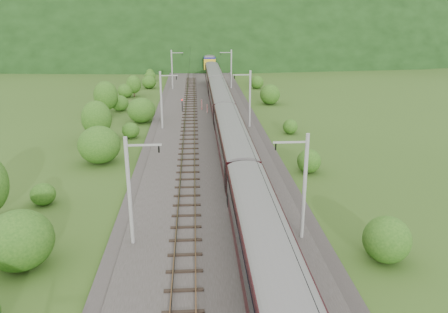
{
  "coord_description": "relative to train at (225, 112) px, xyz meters",
  "views": [
    {
      "loc": [
        -1.45,
        -28.34,
        16.45
      ],
      "look_at": [
        1.23,
        12.19,
        2.6
      ],
      "focal_mm": 35.0,
      "sensor_mm": 36.0,
      "label": 1
    }
  ],
  "objects": [
    {
      "name": "vegetation_right",
      "position": [
        8.61,
        -20.61,
        -2.12
      ],
      "size": [
        5.51,
        108.07,
        3.22
      ],
      "color": "#1F4C14",
      "rests_on": "ground"
    },
    {
      "name": "catenary_right",
      "position": [
        3.72,
        4.55,
        0.93
      ],
      "size": [
        2.54,
        192.28,
        8.0
      ],
      "color": "gray",
      "rests_on": "railbed"
    },
    {
      "name": "overhead_wires",
      "position": [
        -2.4,
        -17.45,
        3.53
      ],
      "size": [
        4.83,
        198.0,
        0.03
      ],
      "color": "black",
      "rests_on": "ground"
    },
    {
      "name": "signal",
      "position": [
        -6.06,
        14.97,
        -2.08
      ],
      "size": [
        0.22,
        0.22,
        2.03
      ],
      "color": "black",
      "rests_on": "railbed"
    },
    {
      "name": "hazard_post_near",
      "position": [
        -2.81,
        16.26,
        -2.43
      ],
      "size": [
        0.18,
        0.18,
        1.68
      ],
      "primitive_type": "cylinder",
      "color": "red",
      "rests_on": "railbed"
    },
    {
      "name": "track_left",
      "position": [
        -4.8,
        -17.45,
        -3.2
      ],
      "size": [
        2.4,
        220.0,
        0.27
      ],
      "color": "brown",
      "rests_on": "railbed"
    },
    {
      "name": "mountain_ridge",
      "position": [
        -122.4,
        272.55,
        -3.57
      ],
      "size": [
        336.0,
        280.0,
        132.0
      ],
      "primitive_type": "ellipsoid",
      "color": "black",
      "rests_on": "ground"
    },
    {
      "name": "vegetation_left",
      "position": [
        -15.86,
        -16.94,
        -1.27
      ],
      "size": [
        12.88,
        148.74,
        6.23
      ],
      "color": "#1F4C14",
      "rests_on": "ground"
    },
    {
      "name": "track_right",
      "position": [
        0.0,
        -17.45,
        -3.2
      ],
      "size": [
        2.4,
        220.0,
        0.27
      ],
      "color": "brown",
      "rests_on": "railbed"
    },
    {
      "name": "hazard_post_far",
      "position": [
        -1.98,
        13.77,
        -2.58
      ],
      "size": [
        0.15,
        0.15,
        1.39
      ],
      "primitive_type": "cylinder",
      "color": "red",
      "rests_on": "railbed"
    },
    {
      "name": "catenary_left",
      "position": [
        -8.52,
        4.55,
        0.93
      ],
      "size": [
        2.54,
        192.28,
        8.0
      ],
      "color": "gray",
      "rests_on": "railbed"
    },
    {
      "name": "railbed",
      "position": [
        -2.4,
        -17.45,
        -3.42
      ],
      "size": [
        14.0,
        220.0,
        0.3
      ],
      "primitive_type": "cube",
      "color": "#38332D",
      "rests_on": "ground"
    },
    {
      "name": "mountain_main",
      "position": [
        -2.4,
        232.55,
        -3.57
      ],
      "size": [
        504.0,
        360.0,
        244.0
      ],
      "primitive_type": "ellipsoid",
      "color": "black",
      "rests_on": "ground"
    },
    {
      "name": "ground",
      "position": [
        -2.4,
        -27.45,
        -3.57
      ],
      "size": [
        600.0,
        600.0,
        0.0
      ],
      "primitive_type": "plane",
      "color": "#2E4917",
      "rests_on": "ground"
    },
    {
      "name": "train",
      "position": [
        0.0,
        0.0,
        0.0
      ],
      "size": [
        3.02,
        143.59,
        5.25
      ],
      "color": "black",
      "rests_on": "ground"
    }
  ]
}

